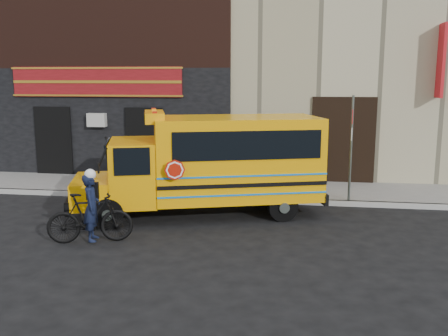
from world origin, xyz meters
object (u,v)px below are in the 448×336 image
school_bus (213,162)px  bicycle (90,218)px  cyclist (92,209)px  sign_pole (351,146)px

school_bus → bicycle: bearing=-130.7°
school_bus → bicycle: (-2.43, -2.82, -0.92)m
school_bus → cyclist: size_ratio=4.53×
school_bus → sign_pole: size_ratio=2.18×
school_bus → sign_pole: sign_pole is taller
sign_pole → cyclist: bearing=-144.8°
school_bus → cyclist: bearing=-130.4°
sign_pole → school_bus: bearing=-157.4°
bicycle → cyclist: bearing=-82.2°
sign_pole → bicycle: bearing=-144.9°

